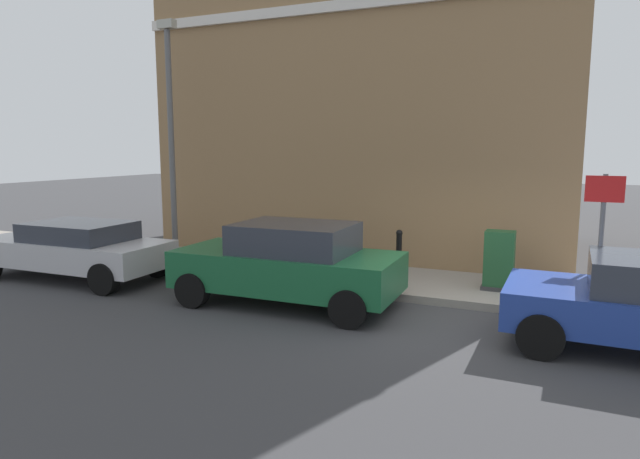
% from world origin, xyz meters
% --- Properties ---
extents(ground, '(80.00, 80.00, 0.00)m').
position_xyz_m(ground, '(0.00, 0.00, 0.00)').
color(ground, '#38383A').
extents(sidewalk, '(2.40, 30.00, 0.15)m').
position_xyz_m(sidewalk, '(2.00, 6.00, 0.07)').
color(sidewalk, gray).
rests_on(sidewalk, ground).
extents(corner_building, '(7.16, 10.57, 9.93)m').
position_xyz_m(corner_building, '(6.73, 3.29, 4.97)').
color(corner_building, olive).
rests_on(corner_building, ground).
extents(car_green, '(1.94, 4.14, 1.53)m').
position_xyz_m(car_green, '(-0.21, 2.86, 0.79)').
color(car_green, '#195933').
rests_on(car_green, ground).
extents(car_silver, '(1.94, 4.42, 1.27)m').
position_xyz_m(car_silver, '(-0.29, 8.12, 0.69)').
color(car_silver, '#B7B7BC').
rests_on(car_silver, ground).
extents(utility_cabinet, '(0.46, 0.61, 1.15)m').
position_xyz_m(utility_cabinet, '(1.91, -0.61, 0.68)').
color(utility_cabinet, '#1E4C28').
rests_on(utility_cabinet, sidewalk).
extents(bollard_near_cabinet, '(0.14, 0.14, 1.04)m').
position_xyz_m(bollard_near_cabinet, '(2.01, 1.41, 0.70)').
color(bollard_near_cabinet, black).
rests_on(bollard_near_cabinet, sidewalk).
extents(street_sign, '(0.08, 0.60, 2.30)m').
position_xyz_m(street_sign, '(1.27, -2.29, 1.66)').
color(street_sign, '#59595B').
rests_on(street_sign, sidewalk).
extents(lamppost, '(0.20, 0.44, 5.72)m').
position_xyz_m(lamppost, '(1.95, 7.16, 3.30)').
color(lamppost, '#59595B').
rests_on(lamppost, sidewalk).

